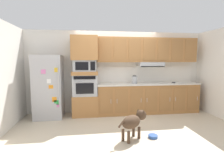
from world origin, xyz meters
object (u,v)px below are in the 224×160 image
at_px(built_in_oven, 85,85).
at_px(microwave, 85,66).
at_px(screwdriver, 174,82).
at_px(electric_kettle, 134,80).
at_px(dog_food_bowl, 153,136).
at_px(dog, 134,121).
at_px(refrigerator, 49,87).

distance_m(built_in_oven, microwave, 0.56).
distance_m(screwdriver, electric_kettle, 1.24).
height_order(built_in_oven, dog_food_bowl, built_in_oven).
xyz_separation_m(electric_kettle, dog, (-0.48, -1.73, -0.66)).
height_order(dog, dog_food_bowl, dog).
xyz_separation_m(screwdriver, electric_kettle, (-1.24, 0.05, 0.10)).
relative_size(electric_kettle, dog_food_bowl, 1.20).
height_order(screwdriver, dog_food_bowl, screwdriver).
bearing_deg(dog, built_in_oven, 83.72).
xyz_separation_m(refrigerator, dog_food_bowl, (2.42, -1.73, -0.85)).
height_order(microwave, dog_food_bowl, microwave).
distance_m(refrigerator, electric_kettle, 2.49).
distance_m(dog, dog_food_bowl, 0.54).
height_order(microwave, screwdriver, microwave).
distance_m(microwave, electric_kettle, 1.54).
xyz_separation_m(built_in_oven, microwave, (0.00, -0.00, 0.56)).
distance_m(refrigerator, dog, 2.68).
xyz_separation_m(built_in_oven, dog, (1.00, -1.78, -0.52)).
relative_size(refrigerator, dog, 2.35).
distance_m(refrigerator, screwdriver, 3.72).
relative_size(refrigerator, electric_kettle, 7.33).
xyz_separation_m(electric_kettle, dog_food_bowl, (-0.06, -1.75, -1.00)).
bearing_deg(built_in_oven, microwave, -0.77).
bearing_deg(dog, refrigerator, 103.98).
relative_size(refrigerator, built_in_oven, 2.51).
height_order(microwave, dog, microwave).
bearing_deg(microwave, refrigerator, -176.16).
relative_size(screwdriver, dog, 0.23).
height_order(screwdriver, dog, screwdriver).
relative_size(refrigerator, microwave, 2.73).
relative_size(built_in_oven, dog_food_bowl, 3.50).
bearing_deg(built_in_oven, dog_food_bowl, -51.77).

